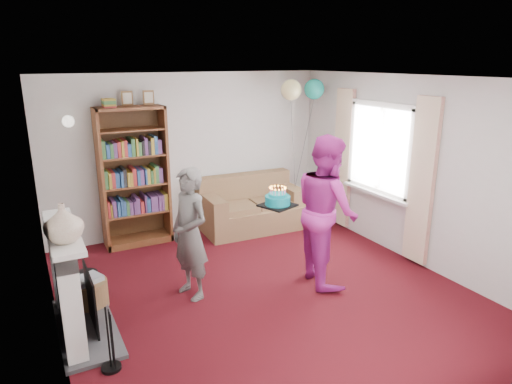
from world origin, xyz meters
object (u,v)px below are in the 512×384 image
bookcase (134,178)px  person_striped (190,234)px  sofa (250,208)px  person_magenta (327,210)px  birthday_cake (278,200)px

bookcase → person_striped: bookcase is taller
bookcase → person_striped: bearing=-85.0°
sofa → person_striped: person_striped is taller
bookcase → person_magenta: size_ratio=1.22×
person_striped → birthday_cake: bearing=48.4°
person_magenta → sofa: bearing=12.2°
person_striped → birthday_cake: (0.89, -0.44, 0.39)m
birthday_cake → sofa: bearing=70.9°
person_magenta → birthday_cake: size_ratio=5.40×
sofa → birthday_cake: birthday_cake is taller
bookcase → sofa: (1.81, -0.24, -0.68)m
bookcase → person_magenta: (1.79, -2.33, -0.08)m
person_magenta → birthday_cake: bearing=107.0°
bookcase → person_magenta: bookcase is taller
sofa → person_magenta: bearing=-87.9°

